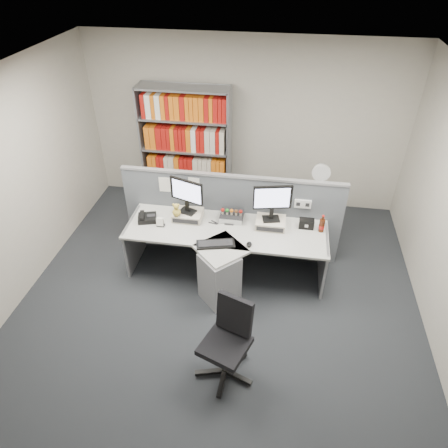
% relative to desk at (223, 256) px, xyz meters
% --- Properties ---
extents(ground, '(5.50, 5.50, 0.00)m').
position_rel_desk_xyz_m(ground, '(0.00, -0.60, -0.46)').
color(ground, '#2A2D31').
rests_on(ground, ground).
extents(room_shell, '(5.04, 5.54, 2.72)m').
position_rel_desk_xyz_m(room_shell, '(0.00, -0.60, 1.33)').
color(room_shell, '#B3ADA0').
rests_on(room_shell, ground).
extents(partition, '(3.00, 0.08, 1.27)m').
position_rel_desk_xyz_m(partition, '(0.00, 0.65, 0.19)').
color(partition, '#5A5F66').
rests_on(partition, ground).
extents(desk, '(2.60, 1.20, 0.72)m').
position_rel_desk_xyz_m(desk, '(0.00, 0.00, 0.00)').
color(desk, '#B2B2AB').
rests_on(desk, ground).
extents(monitor_riser_left, '(0.38, 0.31, 0.10)m').
position_rel_desk_xyz_m(monitor_riser_left, '(-0.54, 0.38, 0.31)').
color(monitor_riser_left, beige).
rests_on(monitor_riser_left, desk).
extents(monitor_riser_right, '(0.38, 0.31, 0.10)m').
position_rel_desk_xyz_m(monitor_riser_right, '(0.56, 0.38, 0.31)').
color(monitor_riser_right, beige).
rests_on(monitor_riser_right, desk).
extents(monitor_left, '(0.46, 0.21, 0.48)m').
position_rel_desk_xyz_m(monitor_left, '(-0.54, 0.38, 0.65)').
color(monitor_left, black).
rests_on(monitor_left, monitor_riser_left).
extents(monitor_right, '(0.48, 0.20, 0.50)m').
position_rel_desk_xyz_m(monitor_right, '(0.56, 0.38, 0.66)').
color(monitor_right, black).
rests_on(monitor_right, monitor_riser_right).
extents(desktop_pc, '(0.30, 0.27, 0.08)m').
position_rel_desk_xyz_m(desktop_pc, '(0.04, 0.46, 0.30)').
color(desktop_pc, black).
rests_on(desktop_pc, desk).
extents(figurines, '(0.29, 0.05, 0.09)m').
position_rel_desk_xyz_m(figurines, '(0.04, 0.44, 0.40)').
color(figurines, beige).
rests_on(figurines, desktop_pc).
extents(keyboard, '(0.50, 0.29, 0.03)m').
position_rel_desk_xyz_m(keyboard, '(-0.08, -0.12, 0.28)').
color(keyboard, black).
rests_on(keyboard, desk).
extents(mouse, '(0.07, 0.11, 0.04)m').
position_rel_desk_xyz_m(mouse, '(0.33, -0.07, 0.28)').
color(mouse, black).
rests_on(mouse, desk).
extents(desk_phone, '(0.28, 0.27, 0.10)m').
position_rel_desk_xyz_m(desk_phone, '(-1.07, 0.25, 0.30)').
color(desk_phone, black).
rests_on(desk_phone, desk).
extents(desk_calendar, '(0.10, 0.08, 0.12)m').
position_rel_desk_xyz_m(desk_calendar, '(-0.85, 0.16, 0.32)').
color(desk_calendar, black).
rests_on(desk_calendar, desk).
extents(plush_toy, '(0.11, 0.11, 0.19)m').
position_rel_desk_xyz_m(plush_toy, '(-0.66, 0.28, 0.44)').
color(plush_toy, gold).
rests_on(plush_toy, monitor_riser_left).
extents(speaker, '(0.19, 0.11, 0.13)m').
position_rel_desk_xyz_m(speaker, '(1.02, 0.42, 0.33)').
color(speaker, black).
rests_on(speaker, desk).
extents(cola_bottle, '(0.07, 0.07, 0.24)m').
position_rel_desk_xyz_m(cola_bottle, '(1.20, 0.37, 0.35)').
color(cola_bottle, '#3F190A').
rests_on(cola_bottle, desk).
extents(shelving_unit, '(1.41, 0.40, 2.00)m').
position_rel_desk_xyz_m(shelving_unit, '(-0.90, 1.85, 0.52)').
color(shelving_unit, gray).
rests_on(shelving_unit, ground).
extents(filing_cabinet, '(0.45, 0.61, 0.70)m').
position_rel_desk_xyz_m(filing_cabinet, '(1.20, 1.40, -0.11)').
color(filing_cabinet, gray).
rests_on(filing_cabinet, ground).
extents(desk_fan, '(0.27, 0.16, 0.45)m').
position_rel_desk_xyz_m(desk_fan, '(1.20, 1.40, 0.53)').
color(desk_fan, white).
rests_on(desk_fan, filing_cabinet).
extents(office_chair, '(0.62, 0.62, 0.93)m').
position_rel_desk_xyz_m(office_chair, '(0.27, -1.31, 0.04)').
color(office_chair, silver).
rests_on(office_chair, ground).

